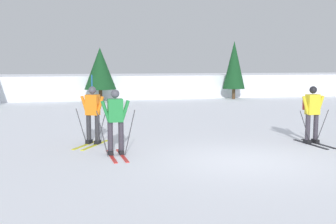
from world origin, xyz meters
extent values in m
plane|color=white|center=(0.00, 0.00, 0.00)|extent=(120.00, 120.00, 0.00)
cube|color=white|center=(0.00, 21.50, 0.79)|extent=(80.00, 6.64, 1.57)
cube|color=black|center=(3.04, 1.58, 0.01)|extent=(0.20, 1.60, 0.02)
cube|color=black|center=(2.76, 1.56, 0.01)|extent=(0.20, 1.60, 0.02)
cube|color=black|center=(3.03, 1.73, 0.07)|extent=(0.14, 0.27, 0.10)
cube|color=black|center=(2.75, 1.71, 0.07)|extent=(0.14, 0.27, 0.10)
cylinder|color=#38333D|center=(3.03, 1.73, 0.55)|extent=(0.14, 0.14, 0.85)
cylinder|color=#38333D|center=(2.75, 1.71, 0.55)|extent=(0.14, 0.14, 0.85)
cube|color=yellow|center=(2.89, 1.72, 1.17)|extent=(0.40, 0.26, 0.60)
cylinder|color=yellow|center=(3.15, 1.72, 1.16)|extent=(0.26, 0.11, 0.55)
cylinder|color=yellow|center=(2.65, 1.68, 1.16)|extent=(0.26, 0.11, 0.55)
sphere|color=black|center=(2.89, 1.72, 1.60)|extent=(0.22, 0.22, 0.22)
cylinder|color=#38383D|center=(3.19, 1.64, 0.50)|extent=(0.43, 0.05, 1.01)
cylinder|color=#38383D|center=(2.61, 1.60, 0.50)|extent=(0.43, 0.05, 1.01)
cube|color=maroon|center=(2.88, 1.93, 1.19)|extent=(0.29, 0.20, 0.40)
cube|color=gold|center=(-3.39, 2.93, 0.01)|extent=(0.90, 1.42, 0.02)
cube|color=gold|center=(-3.63, 3.08, 0.01)|extent=(0.90, 1.42, 0.02)
cube|color=black|center=(-3.31, 3.06, 0.07)|extent=(0.24, 0.28, 0.10)
cube|color=black|center=(-3.55, 3.21, 0.07)|extent=(0.24, 0.28, 0.10)
cylinder|color=#2D2D33|center=(-3.31, 3.06, 0.55)|extent=(0.14, 0.14, 0.85)
cylinder|color=#2D2D33|center=(-3.55, 3.21, 0.55)|extent=(0.14, 0.14, 0.85)
cube|color=orange|center=(-3.43, 3.13, 1.17)|extent=(0.45, 0.40, 0.60)
cylinder|color=orange|center=(-3.23, 2.99, 1.16)|extent=(0.27, 0.21, 0.55)
cylinder|color=orange|center=(-3.66, 3.24, 1.16)|extent=(0.27, 0.21, 0.55)
sphere|color=#4C4C56|center=(-3.43, 3.13, 1.60)|extent=(0.22, 0.22, 0.22)
cylinder|color=#38383D|center=(-3.20, 2.88, 0.53)|extent=(0.31, 0.20, 1.06)
cylinder|color=#38383D|center=(-3.77, 3.22, 0.53)|extent=(0.31, 0.20, 1.06)
cube|color=red|center=(-2.81, 1.33, 0.01)|extent=(0.14, 1.60, 0.02)
cube|color=red|center=(-3.09, 1.33, 0.01)|extent=(0.14, 1.60, 0.02)
cube|color=black|center=(-2.82, 1.48, 0.07)|extent=(0.13, 0.26, 0.10)
cube|color=black|center=(-3.10, 1.48, 0.07)|extent=(0.13, 0.26, 0.10)
cylinder|color=#38333D|center=(-2.82, 1.48, 0.55)|extent=(0.14, 0.14, 0.85)
cylinder|color=#38333D|center=(-3.10, 1.48, 0.55)|extent=(0.14, 0.14, 0.85)
cube|color=#23843D|center=(-2.96, 1.48, 1.17)|extent=(0.39, 0.25, 0.60)
cylinder|color=#23843D|center=(-2.71, 1.47, 1.16)|extent=(0.26, 0.10, 0.55)
cylinder|color=#23843D|center=(-3.21, 1.45, 1.16)|extent=(0.26, 0.10, 0.55)
sphere|color=#4C4C56|center=(-2.96, 1.48, 1.60)|extent=(0.22, 0.22, 0.22)
cylinder|color=#38383D|center=(-2.60, 1.39, 0.59)|extent=(0.30, 0.03, 1.19)
cylinder|color=#38383D|center=(-3.31, 1.37, 0.59)|extent=(0.30, 0.03, 1.19)
cube|color=#B7B2A3|center=(-2.96, 1.69, 1.19)|extent=(0.29, 0.19, 0.40)
cylinder|color=#1E56AD|center=(-3.00, 10.36, 0.93)|extent=(0.05, 0.05, 1.86)
cylinder|color=#513823|center=(-2.06, 17.32, 0.39)|extent=(0.23, 0.23, 0.79)
cone|color=#14421E|center=(-2.06, 17.32, 2.08)|extent=(1.97, 1.97, 2.58)
cylinder|color=#513823|center=(6.83, 17.35, 0.35)|extent=(0.21, 0.21, 0.70)
cone|color=#14421E|center=(6.83, 17.35, 2.29)|extent=(1.47, 1.47, 3.17)
camera|label=1|loc=(-4.20, -9.41, 2.36)|focal=45.48mm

